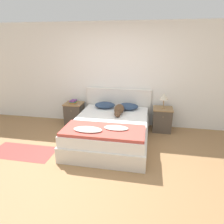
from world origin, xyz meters
TOP-DOWN VIEW (x-y plane):
  - ground_plane at (0.00, 0.00)m, footprint 16.00×16.00m
  - wall_back at (0.00, 2.13)m, footprint 9.00×0.06m
  - bed at (0.01, 1.01)m, footprint 1.60×2.05m
  - headboard at (0.01, 2.06)m, footprint 1.68×0.06m
  - nightstand_left at (-1.13, 1.83)m, footprint 0.46×0.44m
  - nightstand_right at (1.14, 1.83)m, footprint 0.46×0.44m
  - pillow_left at (-0.29, 1.79)m, footprint 0.50×0.40m
  - pillow_right at (0.30, 1.79)m, footprint 0.50×0.40m
  - quilt at (-0.01, 0.37)m, footprint 1.51×0.68m
  - dog at (0.13, 1.41)m, footprint 0.23×0.62m
  - book_stack at (-1.13, 1.82)m, footprint 0.16×0.23m
  - table_lamp at (1.14, 1.83)m, footprint 0.20×0.20m
  - rug at (-1.62, 0.24)m, footprint 1.27×0.62m

SIDE VIEW (x-z plane):
  - ground_plane at x=0.00m, z-range 0.00..0.00m
  - rug at x=-1.62m, z-range 0.00..0.00m
  - bed at x=0.01m, z-range 0.00..0.51m
  - nightstand_left at x=-1.13m, z-range 0.00..0.58m
  - nightstand_right at x=1.14m, z-range 0.00..0.58m
  - headboard at x=0.01m, z-range 0.02..0.99m
  - quilt at x=-0.01m, z-range 0.50..0.60m
  - pillow_left at x=-0.29m, z-range 0.52..0.66m
  - pillow_right at x=0.30m, z-range 0.52..0.66m
  - dog at x=0.13m, z-range 0.51..0.72m
  - book_stack at x=-1.13m, z-range 0.58..0.66m
  - table_lamp at x=1.14m, z-range 0.68..1.04m
  - wall_back at x=0.00m, z-range 0.00..2.55m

